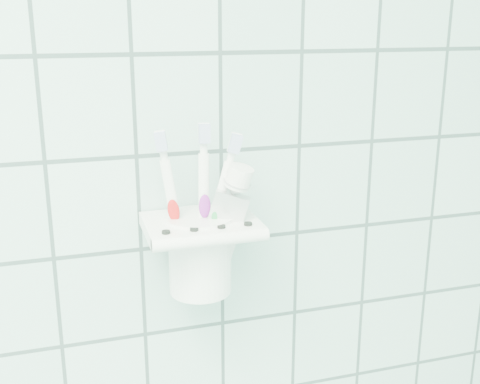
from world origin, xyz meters
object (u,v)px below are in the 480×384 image
at_px(holder_bracket, 201,226).
at_px(toothpaste_tube, 205,212).
at_px(toothbrush_blue, 203,208).
at_px(cup, 200,250).
at_px(toothbrush_pink, 185,210).
at_px(toothbrush_orange, 195,210).

relative_size(holder_bracket, toothpaste_tube, 0.78).
bearing_deg(toothbrush_blue, cup, 104.68).
height_order(toothbrush_pink, toothbrush_orange, same).
height_order(toothbrush_blue, toothpaste_tube, toothbrush_blue).
bearing_deg(toothbrush_pink, toothbrush_blue, -15.91).
xyz_separation_m(holder_bracket, toothbrush_orange, (-0.01, -0.00, 0.02)).
bearing_deg(toothbrush_pink, toothbrush_orange, -21.26).
distance_m(toothbrush_blue, toothbrush_orange, 0.01).
xyz_separation_m(toothbrush_pink, toothpaste_tube, (0.02, 0.00, -0.01)).
xyz_separation_m(cup, toothbrush_pink, (-0.02, -0.00, 0.05)).
bearing_deg(toothpaste_tube, toothbrush_pink, -155.02).
height_order(toothbrush_orange, toothpaste_tube, toothbrush_orange).
bearing_deg(toothbrush_pink, toothpaste_tube, 17.34).
xyz_separation_m(holder_bracket, toothbrush_blue, (0.00, -0.01, 0.02)).
distance_m(toothbrush_pink, toothpaste_tube, 0.02).
height_order(holder_bracket, toothbrush_orange, toothbrush_orange).
bearing_deg(cup, toothbrush_blue, -79.06).
relative_size(cup, toothpaste_tube, 0.57).
distance_m(cup, toothbrush_pink, 0.05).
relative_size(holder_bracket, toothbrush_blue, 0.67).
height_order(cup, toothbrush_orange, toothbrush_orange).
relative_size(toothbrush_blue, toothpaste_tube, 1.17).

